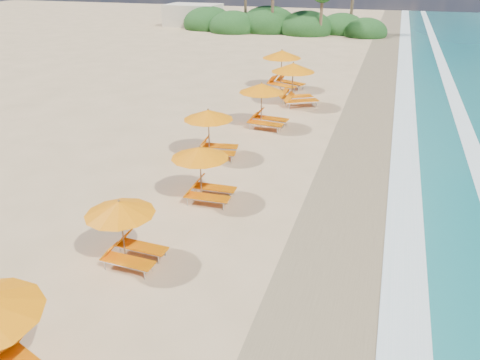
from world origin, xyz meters
The scene contains 11 objects.
ground centered at (0.00, 0.00, 0.00)m, with size 160.00×160.00×0.00m, color tan.
wet_sand centered at (4.00, 0.00, 0.01)m, with size 4.00×160.00×0.01m, color #8C7753.
surf_foam centered at (6.70, 0.00, 0.03)m, with size 4.00×160.00×0.01m.
station_3 centered at (-2.11, -3.88, 1.12)m, with size 2.21×2.05×2.00m.
station_4 centered at (-1.46, 0.45, 1.18)m, with size 2.31×2.14×2.10m.
station_5 centered at (-2.71, 4.51, 1.24)m, with size 2.64×2.52×2.21m.
station_6 centered at (-1.60, 9.17, 1.33)m, with size 2.71×2.55×2.37m.
station_7 centered at (-0.91, 13.74, 1.47)m, with size 3.54×3.54×2.63m.
station_8 centered at (-2.49, 17.46, 1.49)m, with size 3.48×3.46×2.66m.
treeline centered at (-9.94, 45.51, 1.00)m, with size 25.80×8.80×9.74m.
beach_building centered at (-22.00, 48.00, 1.40)m, with size 7.00×5.00×2.80m, color beige.
Camera 1 is at (4.40, -13.75, 7.92)m, focal length 35.13 mm.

